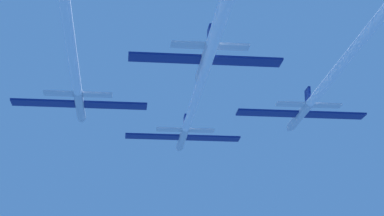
# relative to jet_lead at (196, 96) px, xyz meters

# --- Properties ---
(jet_lead) EXTENTS (20.76, 75.61, 3.44)m
(jet_lead) POSITION_rel_jet_lead_xyz_m (0.00, 0.00, 0.00)
(jet_lead) COLOR silver
(jet_left_wing) EXTENTS (20.76, 79.93, 3.44)m
(jet_left_wing) POSITION_rel_jet_lead_xyz_m (-17.65, -20.08, -0.37)
(jet_left_wing) COLOR silver
(jet_right_wing) EXTENTS (20.76, 83.12, 3.44)m
(jet_right_wing) POSITION_rel_jet_lead_xyz_m (17.43, -20.88, -0.59)
(jet_right_wing) COLOR silver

